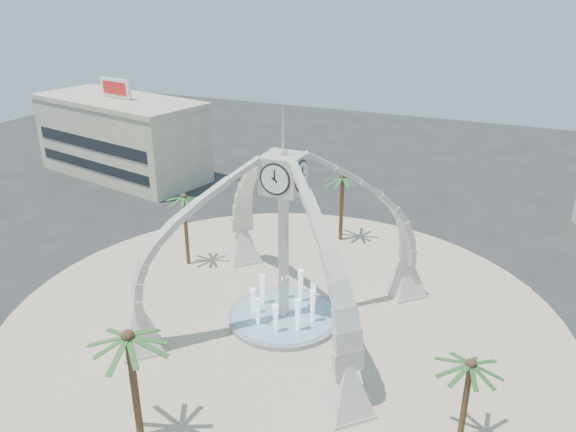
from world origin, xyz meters
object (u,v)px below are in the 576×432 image
at_px(palm_west, 184,198).
at_px(palm_north, 343,178).
at_px(clock_tower, 284,238).
at_px(palm_south, 128,338).
at_px(fountain, 284,316).
at_px(palm_east, 471,365).

height_order(palm_west, palm_north, palm_north).
distance_m(clock_tower, palm_south, 13.61).
distance_m(clock_tower, palm_north, 14.53).
distance_m(fountain, palm_south, 14.88).
xyz_separation_m(palm_east, palm_south, (-15.57, -6.76, 1.48)).
xyz_separation_m(palm_north, palm_south, (-1.54, -27.93, 0.13)).
xyz_separation_m(fountain, palm_east, (13.29, -6.65, 4.53)).
xyz_separation_m(clock_tower, fountain, (0.00, 0.00, -6.20)).
bearing_deg(palm_north, palm_west, -135.81).
bearing_deg(palm_east, palm_south, -156.51).
height_order(clock_tower, palm_west, clock_tower).
height_order(fountain, palm_west, palm_west).
relative_size(clock_tower, palm_east, 3.24).
bearing_deg(palm_south, clock_tower, 80.35).
relative_size(palm_west, palm_south, 0.95).
bearing_deg(palm_west, fountain, -22.06).
bearing_deg(palm_west, palm_north, 44.19).
bearing_deg(palm_north, palm_east, -56.45).
bearing_deg(palm_north, palm_south, -93.15).
height_order(fountain, palm_south, palm_south).
distance_m(palm_north, palm_south, 27.97).
bearing_deg(fountain, palm_east, -26.60).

